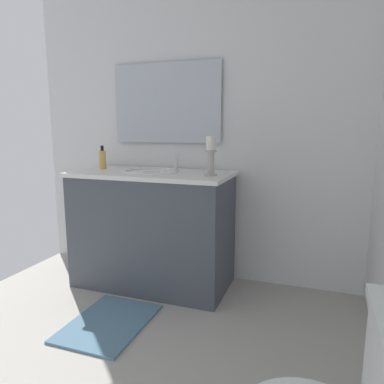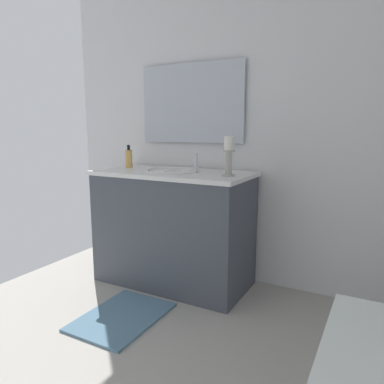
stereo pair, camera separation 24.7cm
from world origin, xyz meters
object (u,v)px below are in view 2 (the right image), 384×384
(soap_bottle, at_px, (129,158))
(bath_mat, at_px, (122,317))
(vanity_cabinet, at_px, (173,228))
(candle_holder_tall, at_px, (229,155))
(sink_basin, at_px, (173,176))
(mirror, at_px, (191,103))

(soap_bottle, height_order, bath_mat, soap_bottle)
(vanity_cabinet, distance_m, soap_bottle, 0.67)
(candle_holder_tall, relative_size, soap_bottle, 1.45)
(vanity_cabinet, height_order, sink_basin, sink_basin)
(sink_basin, bearing_deg, candle_holder_tall, 83.54)
(candle_holder_tall, bearing_deg, bath_mat, -38.97)
(mirror, xyz_separation_m, bath_mat, (0.91, 0.00, -1.35))
(vanity_cabinet, relative_size, sink_basin, 2.90)
(mirror, xyz_separation_m, candle_holder_tall, (0.33, 0.46, -0.36))
(sink_basin, distance_m, bath_mat, 1.02)
(soap_bottle, relative_size, bath_mat, 0.30)
(vanity_cabinet, bearing_deg, sink_basin, 90.00)
(vanity_cabinet, relative_size, soap_bottle, 6.47)
(vanity_cabinet, height_order, soap_bottle, soap_bottle)
(soap_bottle, bearing_deg, candle_holder_tall, 83.55)
(candle_holder_tall, height_order, soap_bottle, candle_holder_tall)
(candle_holder_tall, distance_m, soap_bottle, 0.91)
(mirror, relative_size, candle_holder_tall, 3.37)
(candle_holder_tall, xyz_separation_m, bath_mat, (0.57, -0.46, -0.99))
(vanity_cabinet, relative_size, mirror, 1.33)
(mirror, distance_m, candle_holder_tall, 0.68)
(vanity_cabinet, distance_m, sink_basin, 0.39)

